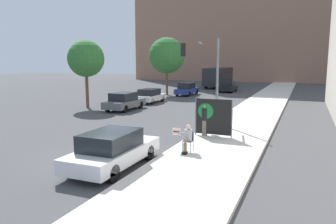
% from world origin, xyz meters
% --- Properties ---
extents(ground_plane, '(160.00, 160.00, 0.00)m').
position_xyz_m(ground_plane, '(0.00, 0.00, 0.00)').
color(ground_plane, '#444447').
extents(sidewalk_curb, '(4.03, 90.00, 0.16)m').
position_xyz_m(sidewalk_curb, '(4.01, 15.00, 0.08)').
color(sidewalk_curb, beige).
rests_on(sidewalk_curb, ground_plane).
extents(seated_protester, '(0.92, 0.77, 1.23)m').
position_xyz_m(seated_protester, '(2.93, 1.95, 0.82)').
color(seated_protester, '#474C56').
rests_on(seated_protester, sidewalk_curb).
extents(jogger_on_sidewalk, '(0.34, 0.34, 1.70)m').
position_xyz_m(jogger_on_sidewalk, '(2.69, 5.47, 1.02)').
color(jogger_on_sidewalk, '#756651').
rests_on(jogger_on_sidewalk, sidewalk_curb).
extents(protest_banner, '(2.05, 0.06, 2.02)m').
position_xyz_m(protest_banner, '(3.18, 5.40, 1.22)').
color(protest_banner, slate).
rests_on(protest_banner, sidewalk_curb).
extents(traffic_light_pole, '(2.43, 2.19, 5.45)m').
position_xyz_m(traffic_light_pole, '(1.59, 8.93, 3.80)').
color(traffic_light_pole, slate).
rests_on(traffic_light_pole, sidewalk_curb).
extents(parked_car_curbside, '(1.90, 4.58, 1.48)m').
position_xyz_m(parked_car_curbside, '(0.80, -0.80, 0.74)').
color(parked_car_curbside, silver).
rests_on(parked_car_curbside, ground_plane).
extents(car_on_road_nearest, '(1.88, 4.38, 1.52)m').
position_xyz_m(car_on_road_nearest, '(-6.59, 12.73, 0.75)').
color(car_on_road_nearest, '#565B60').
rests_on(car_on_road_nearest, ground_plane).
extents(car_on_road_midblock, '(1.83, 4.18, 1.40)m').
position_xyz_m(car_on_road_midblock, '(-6.77, 18.11, 0.70)').
color(car_on_road_midblock, white).
rests_on(car_on_road_midblock, ground_plane).
extents(car_on_road_distant, '(1.71, 4.64, 1.53)m').
position_xyz_m(car_on_road_distant, '(-5.73, 26.36, 0.76)').
color(car_on_road_distant, navy).
rests_on(car_on_road_distant, ground_plane).
extents(car_on_road_far_lane, '(1.79, 4.31, 1.42)m').
position_xyz_m(car_on_road_far_lane, '(-2.01, 32.56, 0.71)').
color(car_on_road_far_lane, black).
rests_on(car_on_road_far_lane, ground_plane).
extents(city_bus_on_road, '(2.50, 10.08, 3.08)m').
position_xyz_m(city_bus_on_road, '(-5.24, 40.01, 1.78)').
color(city_bus_on_road, '#232328').
rests_on(city_bus_on_road, ground_plane).
extents(street_tree_near_curb, '(3.25, 3.25, 6.00)m').
position_xyz_m(street_tree_near_curb, '(-10.47, 12.84, 4.36)').
color(street_tree_near_curb, brown).
rests_on(street_tree_near_curb, ground_plane).
extents(street_tree_midblock, '(4.38, 4.38, 7.01)m').
position_xyz_m(street_tree_midblock, '(-8.18, 25.84, 4.81)').
color(street_tree_midblock, brown).
rests_on(street_tree_midblock, ground_plane).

